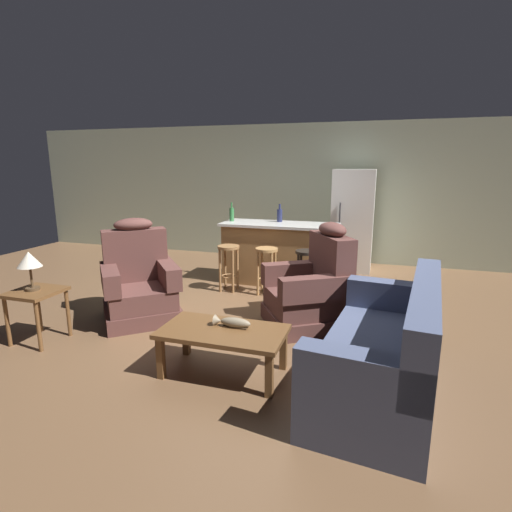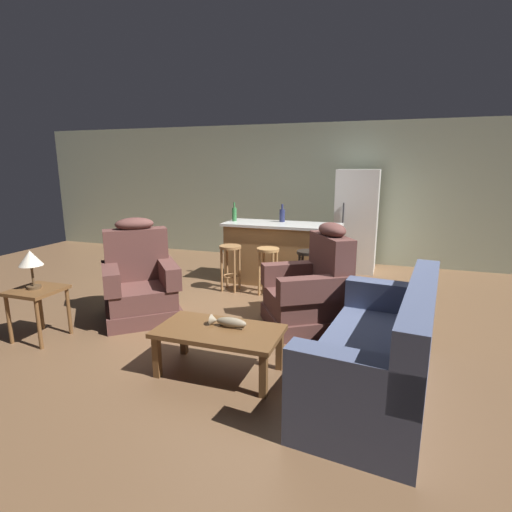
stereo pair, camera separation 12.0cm
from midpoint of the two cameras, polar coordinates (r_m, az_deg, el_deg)
The scene contains 16 objects.
ground_plane at distance 5.17m, azimuth -1.06°, elevation -7.85°, with size 12.00×12.00×0.00m.
back_wall at distance 7.88m, azimuth 6.19°, elevation 8.93°, with size 12.00×0.05×2.60m.
coffee_table at distance 3.59m, azimuth -5.70°, elevation -11.22°, with size 1.10×0.60×0.42m.
fish_figurine at distance 3.60m, azimuth -4.42°, elevation -9.45°, with size 0.34×0.10×0.10m.
couch at distance 3.48m, azimuth 17.13°, elevation -12.99°, with size 1.06×1.98×0.94m.
recliner_near_lamp at distance 5.06m, azimuth -16.99°, elevation -3.85°, with size 1.18×1.18×1.20m.
recliner_near_island at distance 4.64m, azimuth 7.32°, elevation -4.88°, with size 1.16×1.16×1.20m.
end_table at distance 4.79m, azimuth -29.52°, elevation -5.42°, with size 0.48×0.48×0.56m.
table_lamp at distance 4.71m, azimuth -30.30°, elevation -0.66°, with size 0.24×0.24×0.41m.
kitchen_island at distance 6.28m, azimuth 2.82°, elevation 0.42°, with size 1.80×0.70×0.95m.
bar_stool_left at distance 5.88m, azimuth -4.50°, elevation -0.51°, with size 0.32×0.32×0.68m.
bar_stool_middle at distance 5.70m, azimuth 0.92°, elevation -0.92°, with size 0.32×0.32×0.68m.
bar_stool_right at distance 5.56m, azimuth 6.65°, elevation -1.33°, with size 0.32×0.32×0.68m.
refrigerator at distance 7.22m, azimuth 13.17°, elevation 4.97°, with size 0.70×0.69×1.76m.
bottle_tall_green at distance 6.44m, azimuth -4.03°, elevation 6.00°, with size 0.07×0.07×0.30m.
bottle_short_amber at distance 6.35m, azimuth 2.85°, elevation 5.86°, with size 0.09×0.09×0.28m.
Camera 1 is at (1.48, -4.61, 1.82)m, focal length 28.00 mm.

